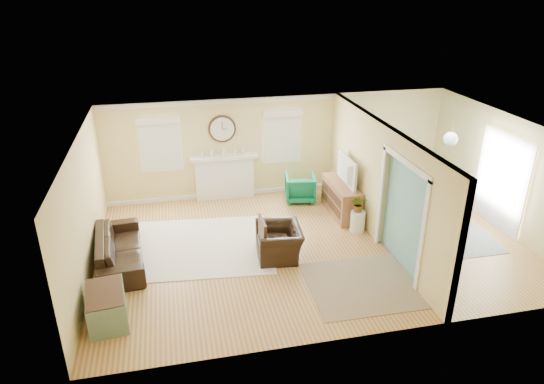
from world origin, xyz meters
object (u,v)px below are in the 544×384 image
object	(u,v)px
sofa	(120,249)
credenza	(341,198)
eames_chair	(279,242)
green_chair	(300,188)
dining_table	(422,213)

from	to	relation	value
sofa	credenza	bearing A→B (deg)	-81.95
credenza	eames_chair	bearing A→B (deg)	-139.81
sofa	green_chair	xyz separation A→B (m)	(4.36, 2.17, 0.03)
green_chair	dining_table	distance (m)	3.10
eames_chair	dining_table	bearing A→B (deg)	104.67
credenza	dining_table	bearing A→B (deg)	-32.31
sofa	eames_chair	distance (m)	3.23
sofa	dining_table	distance (m)	6.75
credenza	green_chair	bearing A→B (deg)	128.68
sofa	green_chair	size ratio (longest dim) A/B	2.89
green_chair	dining_table	bearing A→B (deg)	150.64
sofa	credenza	size ratio (longest dim) A/B	1.43
sofa	credenza	xyz separation A→B (m)	(5.13, 1.21, 0.08)
sofa	green_chair	bearing A→B (deg)	-68.74
eames_chair	green_chair	bearing A→B (deg)	160.79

